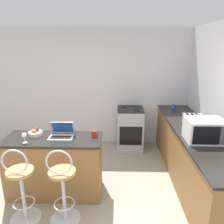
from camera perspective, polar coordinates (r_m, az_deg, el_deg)
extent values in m
plane|color=gray|center=(3.23, -8.59, -26.49)|extent=(20.00, 20.00, 0.00)
cube|color=silver|center=(4.99, -4.20, 6.22)|extent=(12.00, 0.06, 2.60)
cube|color=olive|center=(3.54, -14.64, -13.71)|extent=(1.40, 0.56, 0.89)
cube|color=black|center=(3.34, -15.22, -6.85)|extent=(1.43, 0.59, 0.03)
cube|color=olive|center=(3.97, 20.15, -10.72)|extent=(0.65, 3.04, 0.89)
cube|color=black|center=(3.79, 20.84, -4.50)|extent=(0.68, 3.07, 0.03)
cylinder|color=silver|center=(3.44, -21.50, -24.31)|extent=(0.40, 0.40, 0.02)
cylinder|color=silver|center=(3.23, -22.19, -19.60)|extent=(0.04, 0.04, 0.69)
torus|color=silver|center=(3.29, -21.97, -21.11)|extent=(0.28, 0.28, 0.02)
cylinder|color=#B7844C|center=(3.04, -22.94, -14.15)|extent=(0.34, 0.34, 0.04)
torus|color=silver|center=(2.88, -24.13, -11.78)|extent=(0.32, 0.02, 0.32)
cylinder|color=silver|center=(3.29, -12.06, -25.56)|extent=(0.40, 0.40, 0.02)
cylinder|color=silver|center=(3.07, -12.48, -20.75)|extent=(0.04, 0.04, 0.69)
torus|color=silver|center=(3.14, -12.34, -22.30)|extent=(0.28, 0.28, 0.02)
cylinder|color=#B7844C|center=(2.87, -12.93, -15.09)|extent=(0.34, 0.34, 0.04)
torus|color=silver|center=(2.70, -13.69, -12.67)|extent=(0.32, 0.02, 0.32)
cube|color=#B7BABF|center=(3.31, -13.17, -6.46)|extent=(0.35, 0.22, 0.01)
cube|color=black|center=(3.29, -13.25, -6.47)|extent=(0.30, 0.12, 0.00)
cube|color=#B7BABF|center=(3.38, -12.78, -3.93)|extent=(0.35, 0.09, 0.20)
cube|color=#19478C|center=(3.38, -12.80, -3.92)|extent=(0.31, 0.07, 0.17)
cube|color=white|center=(3.33, 22.97, -4.39)|extent=(0.51, 0.38, 0.32)
cube|color=black|center=(3.15, 23.44, -5.68)|extent=(0.35, 0.01, 0.25)
cube|color=#4C4C51|center=(3.24, 27.19, -5.54)|extent=(0.10, 0.01, 0.25)
cube|color=#9EA3A8|center=(3.98, 19.76, -1.87)|extent=(0.21, 0.25, 0.16)
cube|color=black|center=(3.94, 19.30, -0.71)|extent=(0.05, 0.18, 0.00)
cube|color=black|center=(3.97, 20.46, -0.71)|extent=(0.05, 0.18, 0.00)
cube|color=black|center=(3.93, 18.22, -1.42)|extent=(0.02, 0.02, 0.02)
cube|color=#9EA3A8|center=(4.87, 4.73, -4.47)|extent=(0.55, 0.60, 0.90)
cube|color=black|center=(4.60, 4.91, -6.27)|extent=(0.47, 0.01, 0.41)
cube|color=black|center=(4.72, 4.86, 0.76)|extent=(0.55, 0.60, 0.02)
cylinder|color=black|center=(4.59, 3.39, 0.52)|extent=(0.11, 0.11, 0.01)
cylinder|color=black|center=(4.61, 6.49, 0.50)|extent=(0.11, 0.11, 0.01)
cylinder|color=black|center=(4.83, 3.31, 1.32)|extent=(0.11, 0.11, 0.01)
cylinder|color=black|center=(4.84, 6.26, 1.29)|extent=(0.11, 0.11, 0.01)
cylinder|color=white|center=(4.35, 21.88, -1.03)|extent=(0.08, 0.08, 0.10)
torus|color=white|center=(4.36, 22.54, -0.97)|extent=(0.01, 0.06, 0.06)
cylinder|color=silver|center=(3.50, -19.37, -5.29)|extent=(0.21, 0.21, 0.05)
sphere|color=red|center=(3.51, -19.07, -4.37)|extent=(0.07, 0.07, 0.07)
sphere|color=orange|center=(3.47, -19.96, -4.78)|extent=(0.06, 0.06, 0.06)
sphere|color=#66B233|center=(3.45, -19.62, -4.79)|extent=(0.07, 0.07, 0.07)
cylinder|color=red|center=(3.26, -4.76, -5.63)|extent=(0.07, 0.07, 0.09)
torus|color=red|center=(3.25, -3.89, -5.57)|extent=(0.01, 0.06, 0.06)
cylinder|color=silver|center=(3.29, -21.75, -7.44)|extent=(0.07, 0.07, 0.00)
cylinder|color=silver|center=(3.28, -21.83, -6.75)|extent=(0.01, 0.01, 0.08)
sphere|color=silver|center=(3.25, -21.97, -5.62)|extent=(0.07, 0.07, 0.07)
cylinder|color=#2D51AD|center=(4.87, 15.84, 1.37)|extent=(0.07, 0.07, 0.09)
torus|color=#2D51AD|center=(4.89, 16.39, 1.41)|extent=(0.01, 0.06, 0.06)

